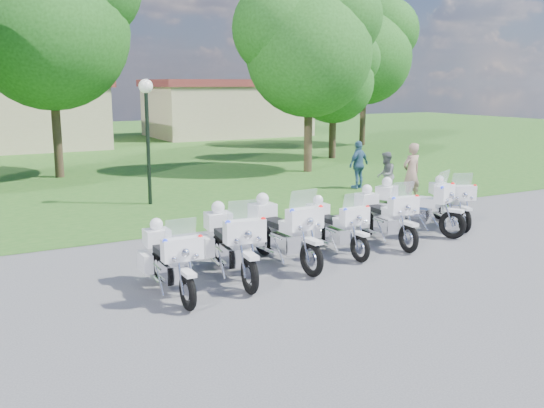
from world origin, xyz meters
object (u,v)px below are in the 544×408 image
motorcycle_1 (231,242)px  motorcycle_2 (282,231)px  motorcycle_3 (335,226)px  bystander_a (411,173)px  motorcycle_6 (449,201)px  motorcycle_0 (169,259)px  bystander_c (359,165)px  motorcycle_4 (384,215)px  motorcycle_5 (414,206)px  lamp_post (147,110)px  bystander_b (386,175)px

motorcycle_1 → motorcycle_2: (1.37, 0.33, 0.01)m
motorcycle_3 → bystander_a: bystander_a is taller
motorcycle_3 → motorcycle_6: bearing=-171.3°
motorcycle_0 → bystander_c: (9.95, 7.61, 0.23)m
motorcycle_1 → motorcycle_3: (2.88, 0.53, -0.09)m
motorcycle_4 → bystander_a: bystander_a is taller
motorcycle_2 → bystander_c: (7.18, 6.95, 0.15)m
motorcycle_5 → lamp_post: lamp_post is taller
bystander_a → bystander_c: (0.08, 2.96, -0.08)m
motorcycle_3 → bystander_a: (5.59, 3.79, 0.34)m
motorcycle_0 → motorcycle_2: 2.85m
motorcycle_4 → bystander_b: motorcycle_4 is taller
motorcycle_2 → bystander_b: 8.41m
motorcycle_3 → motorcycle_4: motorcycle_4 is taller
lamp_post → motorcycle_5: bearing=-54.9°
motorcycle_0 → bystander_b: 11.10m
motorcycle_0 → bystander_a: 10.91m
motorcycle_1 → lamp_post: (0.85, 8.05, 2.29)m
bystander_c → motorcycle_4: bearing=41.0°
motorcycle_2 → motorcycle_6: size_ratio=1.18×
bystander_c → motorcycle_5: bearing=48.7°
motorcycle_4 → motorcycle_5: bearing=-158.4°
motorcycle_4 → lamp_post: (-3.55, 7.37, 2.33)m
motorcycle_3 → bystander_a: bearing=-147.7°
motorcycle_6 → bystander_c: 6.10m
motorcycle_1 → motorcycle_4: (4.40, 0.68, -0.04)m
motorcycle_4 → bystander_c: size_ratio=1.37×
motorcycle_1 → motorcycle_6: bearing=-163.6°
motorcycle_2 → bystander_c: size_ratio=1.47×
motorcycle_2 → lamp_post: 8.06m
motorcycle_1 → bystander_a: 9.51m
lamp_post → bystander_a: 8.72m
motorcycle_3 → bystander_c: (5.67, 6.75, 0.26)m
motorcycle_6 → lamp_post: 9.55m
motorcycle_2 → bystander_c: 10.00m
lamp_post → motorcycle_0: bearing=-105.0°
lamp_post → bystander_b: (7.33, -2.78, -2.23)m
motorcycle_2 → motorcycle_6: motorcycle_2 is taller
motorcycle_5 → motorcycle_3: bearing=-12.5°
motorcycle_2 → motorcycle_5: size_ratio=1.10×
motorcycle_0 → lamp_post: lamp_post is taller
motorcycle_0 → motorcycle_6: 8.78m
lamp_post → motorcycle_4: bearing=-64.3°
motorcycle_2 → bystander_a: bearing=-154.3°
motorcycle_1 → bystander_a: size_ratio=1.33×
motorcycle_0 → bystander_b: size_ratio=1.49×
motorcycle_6 → motorcycle_5: bearing=29.0°
bystander_b → motorcycle_2: bearing=-8.4°
motorcycle_0 → motorcycle_5: (7.14, 1.44, 0.05)m
motorcycle_0 → lamp_post: size_ratio=0.59×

